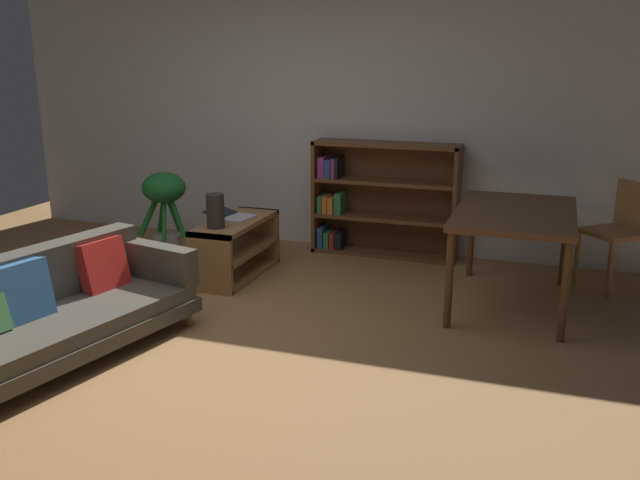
{
  "coord_description": "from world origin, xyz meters",
  "views": [
    {
      "loc": [
        2.22,
        -3.78,
        1.91
      ],
      "look_at": [
        0.7,
        0.61,
        0.63
      ],
      "focal_mm": 38.34,
      "sensor_mm": 36.0,
      "label": 1
    }
  ],
  "objects_px": {
    "media_console": "(236,248)",
    "fabric_couch": "(49,309)",
    "dining_table": "(515,220)",
    "bookshelf": "(378,200)",
    "open_laptop": "(232,216)",
    "potted_floor_plant": "(165,205)",
    "dining_chair_near": "(621,228)",
    "desk_speaker": "(215,211)"
  },
  "relations": [
    {
      "from": "fabric_couch",
      "to": "dining_chair_near",
      "type": "distance_m",
      "value": 4.44
    },
    {
      "from": "media_console",
      "to": "dining_chair_near",
      "type": "distance_m",
      "value": 3.25
    },
    {
      "from": "open_laptop",
      "to": "media_console",
      "type": "bearing_deg",
      "value": -47.75
    },
    {
      "from": "desk_speaker",
      "to": "potted_floor_plant",
      "type": "height_order",
      "value": "potted_floor_plant"
    },
    {
      "from": "media_console",
      "to": "dining_table",
      "type": "relative_size",
      "value": 0.76
    },
    {
      "from": "media_console",
      "to": "fabric_couch",
      "type": "bearing_deg",
      "value": -102.24
    },
    {
      "from": "open_laptop",
      "to": "dining_table",
      "type": "distance_m",
      "value": 2.4
    },
    {
      "from": "media_console",
      "to": "dining_chair_near",
      "type": "relative_size",
      "value": 1.15
    },
    {
      "from": "fabric_couch",
      "to": "open_laptop",
      "type": "height_order",
      "value": "fabric_couch"
    },
    {
      "from": "desk_speaker",
      "to": "open_laptop",
      "type": "bearing_deg",
      "value": 94.51
    },
    {
      "from": "fabric_couch",
      "to": "media_console",
      "type": "xyz_separation_m",
      "value": [
        0.41,
        1.89,
        -0.07
      ]
    },
    {
      "from": "media_console",
      "to": "open_laptop",
      "type": "xyz_separation_m",
      "value": [
        -0.06,
        0.07,
        0.27
      ]
    },
    {
      "from": "fabric_couch",
      "to": "bookshelf",
      "type": "relative_size",
      "value": 1.39
    },
    {
      "from": "fabric_couch",
      "to": "dining_table",
      "type": "xyz_separation_m",
      "value": [
        2.74,
        1.94,
        0.36
      ]
    },
    {
      "from": "dining_table",
      "to": "dining_chair_near",
      "type": "height_order",
      "value": "dining_chair_near"
    },
    {
      "from": "open_laptop",
      "to": "dining_table",
      "type": "xyz_separation_m",
      "value": [
        2.4,
        -0.02,
        0.16
      ]
    },
    {
      "from": "dining_table",
      "to": "dining_chair_near",
      "type": "relative_size",
      "value": 1.52
    },
    {
      "from": "media_console",
      "to": "open_laptop",
      "type": "height_order",
      "value": "open_laptop"
    },
    {
      "from": "dining_table",
      "to": "dining_chair_near",
      "type": "distance_m",
      "value": 1.1
    },
    {
      "from": "fabric_couch",
      "to": "dining_table",
      "type": "relative_size",
      "value": 1.44
    },
    {
      "from": "dining_table",
      "to": "bookshelf",
      "type": "bearing_deg",
      "value": 141.86
    },
    {
      "from": "open_laptop",
      "to": "bookshelf",
      "type": "bearing_deg",
      "value": 44.42
    },
    {
      "from": "open_laptop",
      "to": "bookshelf",
      "type": "height_order",
      "value": "bookshelf"
    },
    {
      "from": "open_laptop",
      "to": "bookshelf",
      "type": "distance_m",
      "value": 1.48
    },
    {
      "from": "fabric_couch",
      "to": "dining_table",
      "type": "height_order",
      "value": "dining_table"
    },
    {
      "from": "dining_chair_near",
      "to": "open_laptop",
      "type": "bearing_deg",
      "value": -167.58
    },
    {
      "from": "potted_floor_plant",
      "to": "dining_chair_near",
      "type": "height_order",
      "value": "dining_chair_near"
    },
    {
      "from": "desk_speaker",
      "to": "dining_table",
      "type": "relative_size",
      "value": 0.21
    },
    {
      "from": "fabric_couch",
      "to": "dining_chair_near",
      "type": "relative_size",
      "value": 2.19
    },
    {
      "from": "media_console",
      "to": "desk_speaker",
      "type": "xyz_separation_m",
      "value": [
        -0.04,
        -0.29,
        0.4
      ]
    },
    {
      "from": "fabric_couch",
      "to": "desk_speaker",
      "type": "distance_m",
      "value": 1.67
    },
    {
      "from": "desk_speaker",
      "to": "dining_chair_near",
      "type": "xyz_separation_m",
      "value": [
        3.18,
        1.07,
        -0.13
      ]
    },
    {
      "from": "media_console",
      "to": "desk_speaker",
      "type": "bearing_deg",
      "value": -97.17
    },
    {
      "from": "media_console",
      "to": "desk_speaker",
      "type": "relative_size",
      "value": 3.59
    },
    {
      "from": "fabric_couch",
      "to": "dining_table",
      "type": "bearing_deg",
      "value": 35.27
    },
    {
      "from": "potted_floor_plant",
      "to": "dining_table",
      "type": "bearing_deg",
      "value": -2.9
    },
    {
      "from": "dining_table",
      "to": "bookshelf",
      "type": "xyz_separation_m",
      "value": [
        -1.34,
        1.05,
        -0.15
      ]
    },
    {
      "from": "open_laptop",
      "to": "desk_speaker",
      "type": "relative_size",
      "value": 1.53
    },
    {
      "from": "desk_speaker",
      "to": "dining_chair_near",
      "type": "bearing_deg",
      "value": 18.55
    },
    {
      "from": "fabric_couch",
      "to": "potted_floor_plant",
      "type": "relative_size",
      "value": 2.31
    },
    {
      "from": "fabric_couch",
      "to": "open_laptop",
      "type": "distance_m",
      "value": 2.0
    },
    {
      "from": "media_console",
      "to": "dining_chair_near",
      "type": "height_order",
      "value": "dining_chair_near"
    }
  ]
}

